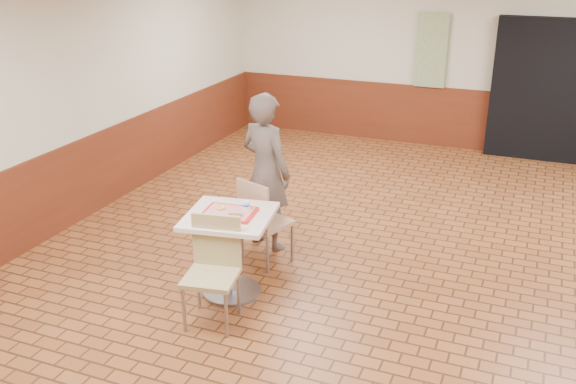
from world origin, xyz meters
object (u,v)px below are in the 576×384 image
at_px(serving_tray, 229,213).
at_px(long_john_donut, 235,214).
at_px(chair_main_back, 261,218).
at_px(customer, 266,172).
at_px(ring_donut, 221,208).
at_px(chair_main_front, 213,265).
at_px(paper_cup, 246,205).
at_px(main_table, 230,241).

distance_m(serving_tray, long_john_donut, 0.13).
distance_m(chair_main_back, serving_tray, 0.75).
relative_size(customer, ring_donut, 19.68).
relative_size(chair_main_front, chair_main_back, 1.02).
xyz_separation_m(serving_tray, ring_donut, (-0.10, 0.02, 0.03)).
relative_size(ring_donut, paper_cup, 1.03).
distance_m(main_table, serving_tray, 0.29).
xyz_separation_m(chair_main_back, serving_tray, (-0.03, -0.67, 0.32)).
relative_size(main_table, chair_main_front, 0.86).
bearing_deg(main_table, long_john_donut, -37.11).
height_order(main_table, long_john_donut, long_john_donut).
bearing_deg(chair_main_back, long_john_donut, 116.54).
height_order(serving_tray, ring_donut, ring_donut).
height_order(chair_main_back, ring_donut, chair_main_back).
bearing_deg(serving_tray, main_table, 26.57).
height_order(main_table, ring_donut, ring_donut).
xyz_separation_m(chair_main_back, customer, (-0.14, 0.45, 0.35)).
bearing_deg(chair_main_front, long_john_donut, 74.77).
bearing_deg(ring_donut, long_john_donut, -26.62).
height_order(serving_tray, long_john_donut, long_john_donut).
distance_m(customer, serving_tray, 1.13).
height_order(customer, long_john_donut, customer).
xyz_separation_m(chair_main_back, ring_donut, (-0.13, -0.65, 0.35)).
bearing_deg(chair_main_front, ring_donut, 99.05).
height_order(customer, paper_cup, customer).
bearing_deg(paper_cup, serving_tray, -142.57).
height_order(chair_main_back, long_john_donut, chair_main_back).
distance_m(customer, long_john_donut, 1.22).
relative_size(main_table, chair_main_back, 0.88).
bearing_deg(chair_main_back, paper_cup, 121.35).
relative_size(customer, paper_cup, 20.36).
bearing_deg(ring_donut, chair_main_front, -70.98).
relative_size(main_table, serving_tray, 1.76).
height_order(customer, serving_tray, customer).
bearing_deg(long_john_donut, ring_donut, 153.38).
distance_m(chair_main_front, customer, 1.63).
height_order(long_john_donut, paper_cup, paper_cup).
height_order(chair_main_back, customer, customer).
bearing_deg(paper_cup, chair_main_back, 100.60).
distance_m(main_table, customer, 1.17).
xyz_separation_m(chair_main_front, long_john_donut, (0.04, 0.39, 0.34)).
relative_size(chair_main_back, customer, 0.54).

